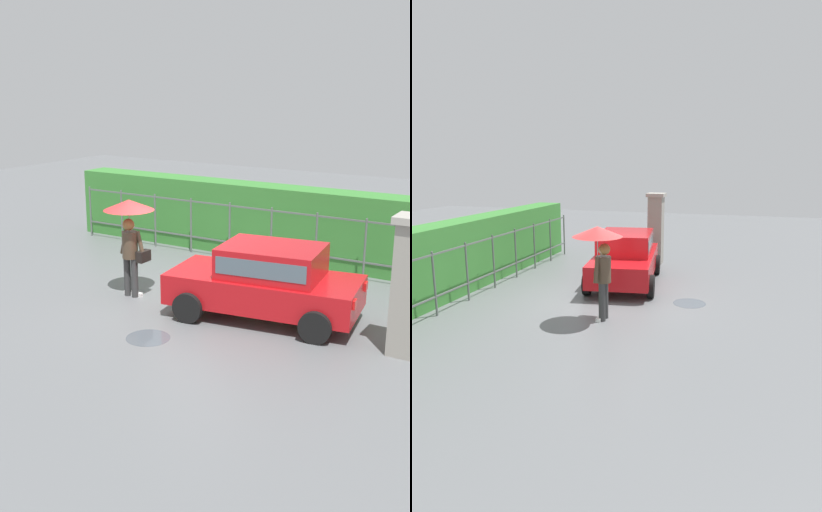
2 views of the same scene
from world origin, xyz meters
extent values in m
plane|color=slate|center=(0.00, 0.00, 0.00)|extent=(40.00, 40.00, 0.00)
cube|color=#B71116|center=(1.71, -0.08, 0.58)|extent=(3.90, 2.16, 0.60)
cube|color=#B71116|center=(1.86, -0.06, 1.18)|extent=(2.09, 1.70, 0.60)
cube|color=#4C5B66|center=(1.86, -0.06, 1.20)|extent=(1.94, 1.70, 0.33)
cylinder|color=black|center=(0.59, -1.09, 0.30)|extent=(0.62, 0.26, 0.60)
cylinder|color=black|center=(0.35, 0.57, 0.30)|extent=(0.62, 0.26, 0.60)
cylinder|color=black|center=(3.07, -0.73, 0.30)|extent=(0.62, 0.26, 0.60)
cylinder|color=black|center=(2.82, 0.93, 0.30)|extent=(0.62, 0.26, 0.60)
cube|color=red|center=(3.63, -0.35, 0.73)|extent=(0.09, 0.21, 0.16)
cube|color=red|center=(3.47, 0.73, 0.73)|extent=(0.09, 0.21, 0.16)
cylinder|color=#333333|center=(-1.41, -0.45, 0.43)|extent=(0.15, 0.15, 0.86)
cylinder|color=#333333|center=(-1.21, -0.45, 0.43)|extent=(0.15, 0.15, 0.86)
cube|color=white|center=(-1.41, -0.39, 0.04)|extent=(0.26, 0.10, 0.08)
cube|color=white|center=(-1.21, -0.39, 0.04)|extent=(0.26, 0.10, 0.08)
cylinder|color=#473828|center=(-1.31, -0.45, 1.15)|extent=(0.34, 0.34, 0.58)
sphere|color=#DBAD89|center=(-1.31, -0.45, 1.58)|extent=(0.22, 0.22, 0.22)
sphere|color=olive|center=(-1.31, -0.48, 1.60)|extent=(0.25, 0.25, 0.25)
cylinder|color=#473828|center=(-1.53, -0.37, 1.18)|extent=(0.23, 0.09, 0.56)
cylinder|color=#473828|center=(-1.09, -0.37, 1.18)|extent=(0.23, 0.09, 0.56)
cylinder|color=#B2B2B7|center=(-1.39, -0.35, 1.50)|extent=(0.02, 0.02, 0.77)
cone|color=red|center=(-1.39, -0.35, 1.99)|extent=(1.09, 1.09, 0.22)
cube|color=black|center=(-1.05, -0.33, 0.91)|extent=(0.16, 0.34, 0.24)
cube|color=gray|center=(4.53, -0.36, 1.15)|extent=(0.48, 0.48, 2.30)
cylinder|color=#59605B|center=(-5.81, 3.27, 0.75)|extent=(0.05, 0.05, 1.50)
cylinder|color=#59605B|center=(-4.61, 3.27, 0.75)|extent=(0.05, 0.05, 1.50)
cylinder|color=#59605B|center=(-3.40, 3.27, 0.75)|extent=(0.05, 0.05, 1.50)
cylinder|color=#59605B|center=(-2.20, 3.27, 0.75)|extent=(0.05, 0.05, 1.50)
cylinder|color=#59605B|center=(-1.00, 3.27, 0.75)|extent=(0.05, 0.05, 1.50)
cylinder|color=#59605B|center=(0.20, 3.27, 0.75)|extent=(0.05, 0.05, 1.50)
cylinder|color=#59605B|center=(1.41, 3.27, 0.75)|extent=(0.05, 0.05, 1.50)
cylinder|color=#59605B|center=(2.61, 3.27, 0.75)|extent=(0.05, 0.05, 1.50)
cube|color=#59605B|center=(-0.40, 3.27, 1.42)|extent=(10.83, 0.03, 0.04)
cube|color=#59605B|center=(-0.40, 3.27, 0.45)|extent=(10.83, 0.03, 0.04)
cube|color=#387F33|center=(-0.40, 4.07, 0.95)|extent=(11.83, 0.90, 1.90)
cylinder|color=#4C545B|center=(0.41, -2.12, 0.00)|extent=(0.81, 0.81, 0.00)
camera|label=1|loc=(6.93, -10.56, 4.51)|focal=44.06mm
camera|label=2|loc=(-10.17, -3.48, 3.44)|focal=31.01mm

